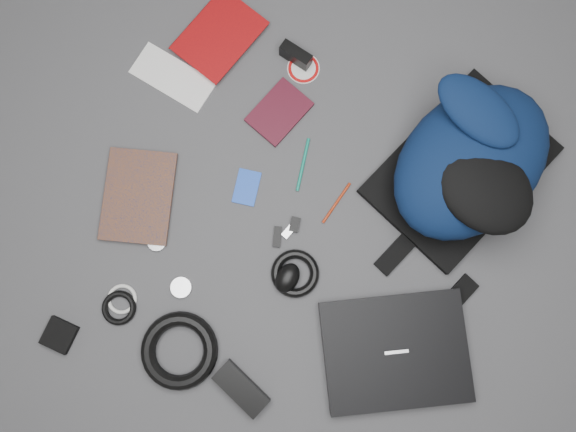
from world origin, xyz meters
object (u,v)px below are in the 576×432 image
(textbook_red, at_px, (196,18))
(compact_camera, at_px, (296,55))
(laptop, at_px, (395,351))
(mouse, at_px, (287,278))
(dvd_case, at_px, (279,112))
(pouch, at_px, (59,335))
(backpack, at_px, (471,162))
(power_brick, at_px, (241,388))
(comic_book, at_px, (104,193))

(textbook_red, xyz_separation_m, compact_camera, (0.31, -0.02, 0.01))
(laptop, bearing_deg, mouse, 140.07)
(mouse, bearing_deg, dvd_case, 121.78)
(laptop, distance_m, pouch, 0.88)
(mouse, bearing_deg, backpack, 60.85)
(pouch, bearing_deg, compact_camera, 70.29)
(power_brick, bearing_deg, backpack, 87.74)
(compact_camera, bearing_deg, laptop, -38.49)
(dvd_case, bearing_deg, compact_camera, 114.85)
(dvd_case, relative_size, power_brick, 1.10)
(backpack, bearing_deg, power_brick, -91.77)
(comic_book, bearing_deg, dvd_case, 31.29)
(textbook_red, distance_m, mouse, 0.78)
(comic_book, bearing_deg, pouch, -99.56)
(laptop, xyz_separation_m, compact_camera, (-0.51, 0.68, 0.01))
(dvd_case, bearing_deg, textbook_red, 172.10)
(comic_book, relative_size, power_brick, 1.71)
(backpack, bearing_deg, mouse, -104.18)
(textbook_red, relative_size, comic_book, 0.92)
(dvd_case, xyz_separation_m, pouch, (-0.34, -0.77, 0.00))
(textbook_red, bearing_deg, power_brick, -43.08)
(power_brick, bearing_deg, laptop, 56.60)
(textbook_red, height_order, compact_camera, compact_camera)
(laptop, height_order, mouse, mouse)
(textbook_red, distance_m, power_brick, 1.03)
(backpack, xyz_separation_m, textbook_red, (-0.84, 0.17, -0.09))
(dvd_case, distance_m, compact_camera, 0.17)
(backpack, height_order, power_brick, backpack)
(laptop, bearing_deg, backpack, 62.60)
(laptop, distance_m, dvd_case, 0.72)
(compact_camera, relative_size, power_brick, 0.61)
(mouse, bearing_deg, power_brick, -83.91)
(compact_camera, relative_size, mouse, 1.09)
(laptop, relative_size, mouse, 4.45)
(laptop, height_order, comic_book, laptop)
(comic_book, height_order, dvd_case, comic_book)
(mouse, xyz_separation_m, pouch, (-0.52, -0.34, -0.01))
(comic_book, distance_m, power_brick, 0.64)
(backpack, height_order, mouse, backpack)
(laptop, xyz_separation_m, pouch, (-0.84, -0.25, -0.01))
(power_brick, bearing_deg, comic_book, 169.83)
(textbook_red, relative_size, compact_camera, 2.59)
(comic_book, bearing_deg, mouse, -19.29)
(laptop, bearing_deg, pouch, 171.46)
(laptop, relative_size, textbook_red, 1.57)
(laptop, relative_size, compact_camera, 4.06)
(comic_book, xyz_separation_m, power_brick, (0.53, -0.36, 0.01))
(backpack, distance_m, dvd_case, 0.53)
(backpack, height_order, compact_camera, backpack)
(backpack, relative_size, laptop, 1.40)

